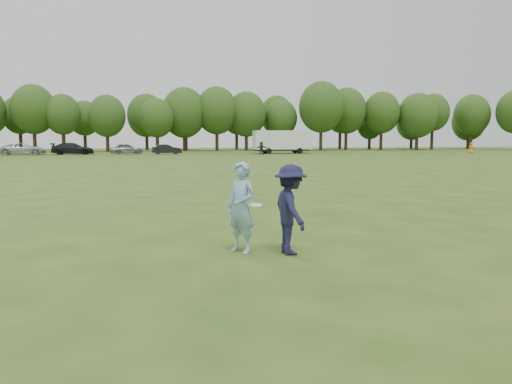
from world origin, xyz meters
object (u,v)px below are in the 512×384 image
car_d (73,149)px  car_f (167,149)px  field_cone (303,155)px  car_c (23,149)px  car_e (127,149)px  player_far_c (471,148)px  thrower (241,207)px  defender (290,209)px  cargo_trailer (282,141)px  player_far_d (261,148)px

car_d → car_f: bearing=-94.4°
field_cone → car_c: bearing=160.4°
car_e → field_cone: size_ratio=14.30×
car_f → player_far_c: bearing=-99.0°
car_d → car_f: (12.26, -1.19, -0.12)m
thrower → car_d: thrower is taller
car_f → field_cone: 19.45m
thrower → car_f: 58.75m
car_f → thrower: bearing=177.9°
car_c → field_cone: bearing=-116.4°
defender → player_far_c: 67.97m
car_c → car_d: (5.95, 0.60, 0.02)m
car_d → cargo_trailer: size_ratio=0.60×
player_far_c → cargo_trailer: (-26.37, 4.56, 1.00)m
car_c → cargo_trailer: 34.17m
cargo_trailer → car_c: bearing=178.7°
defender → car_c: (-19.64, 59.66, -0.12)m
car_e → thrower: bearing=179.4°
thrower → player_far_d: size_ratio=1.04×
car_d → field_cone: (27.94, -12.68, -0.63)m
thrower → car_f: (-0.52, 58.74, -0.24)m
field_cone → cargo_trailer: cargo_trailer is taller
thrower → player_far_d: thrower is taller
car_f → defender: bearing=178.8°
car_c → car_f: 18.22m
player_far_d → field_cone: (3.71, -6.47, -0.71)m
defender → cargo_trailer: size_ratio=0.20×
player_far_c → cargo_trailer: cargo_trailer is taller
player_far_c → car_f: size_ratio=0.39×
thrower → field_cone: 49.63m
defender → field_cone: (14.25, 47.58, -0.73)m
car_c → car_f: bearing=-98.7°
player_far_c → player_far_d: player_far_d is taller
cargo_trailer → player_far_c: bearing=-9.8°
thrower → car_c: bearing=157.9°
car_c → car_f: (18.21, -0.59, -0.10)m
thrower → field_cone: bearing=122.6°
player_far_d → car_c: 30.70m
thrower → defender: bearing=30.5°
car_d → cargo_trailer: 28.24m
car_d → car_e: bearing=-92.8°
thrower → player_far_d: (11.45, 53.72, -0.04)m
car_c → field_cone: car_c is taller
cargo_trailer → car_d: bearing=177.2°
player_far_d → car_f: bearing=138.8°
thrower → player_far_c: bearing=102.6°
car_c → player_far_c: bearing=-101.9°
car_c → defender: bearing=-168.6°
car_e → car_f: size_ratio=1.07×
thrower → player_far_d: 54.93m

